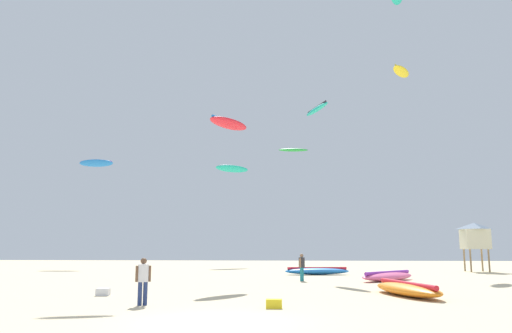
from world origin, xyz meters
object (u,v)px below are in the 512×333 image
cooler_box (274,304)px  lifeguard_tower (475,236)px  person_foreground (143,277)px  kite_aloft_3 (229,124)px  kite_aloft_1 (232,169)px  kite_grounded_mid (388,276)px  kite_aloft_4 (317,109)px  kite_aloft_7 (401,72)px  person_midground (302,265)px  gear_bag (103,292)px  kite_aloft_0 (293,150)px  kite_grounded_far (317,271)px  kite_grounded_near (407,289)px  kite_aloft_5 (96,163)px

cooler_box → lifeguard_tower: bearing=57.6°
person_foreground → kite_aloft_3: kite_aloft_3 is taller
cooler_box → kite_aloft_1: 40.03m
lifeguard_tower → kite_aloft_1: 26.72m
kite_grounded_mid → lifeguard_tower: 15.56m
kite_aloft_1 → cooler_box: bearing=-81.1°
kite_aloft_4 → kite_aloft_7: bearing=42.5°
person_midground → gear_bag: size_ratio=3.02×
kite_aloft_0 → kite_aloft_1: kite_aloft_0 is taller
kite_grounded_mid → gear_bag: bearing=-144.4°
kite_grounded_far → kite_aloft_1: kite_aloft_1 is taller
kite_grounded_far → cooler_box: 20.69m
kite_grounded_mid → cooler_box: kite_grounded_mid is taller
kite_grounded_near → gear_bag: (-13.40, -0.77, -0.14)m
person_foreground → kite_aloft_1: kite_aloft_1 is taller
kite_grounded_near → kite_aloft_3: (-8.82, 6.89, 9.37)m
gear_bag → lifeguard_tower: bearing=42.4°
kite_grounded_mid → kite_aloft_5: (-27.17, 19.54, 10.83)m
kite_grounded_mid → kite_aloft_7: kite_aloft_7 is taller
lifeguard_tower → gear_bag: (-24.19, -22.09, -2.89)m
person_midground → gear_bag: bearing=74.2°
person_midground → kite_grounded_near: person_midground is taller
lifeguard_tower → kite_aloft_1: (-22.49, 12.04, 7.96)m
gear_bag → kite_aloft_3: size_ratio=0.16×
person_midground → kite_aloft_4: bearing=-80.4°
kite_aloft_3 → kite_aloft_7: 21.48m
kite_grounded_mid → cooler_box: 15.75m
kite_grounded_far → kite_grounded_near: bearing=-79.0°
kite_aloft_4 → gear_bag: bearing=-126.1°
cooler_box → kite_aloft_5: kite_aloft_5 is taller
person_foreground → kite_grounded_mid: size_ratio=0.37×
kite_aloft_1 → kite_aloft_4: bearing=-66.3°
gear_bag → kite_aloft_1: size_ratio=0.13×
cooler_box → kite_aloft_0: 38.32m
cooler_box → kite_aloft_1: (-5.99, 38.06, 10.85)m
kite_aloft_5 → kite_aloft_7: bearing=-14.5°
kite_grounded_mid → kite_aloft_7: (4.17, 11.45, 17.56)m
person_midground → kite_aloft_1: (-7.31, 24.36, 10.02)m
kite_aloft_4 → kite_aloft_5: 27.94m
kite_aloft_0 → kite_aloft_5: kite_aloft_0 is taller
gear_bag → kite_aloft_5: kite_aloft_5 is taller
cooler_box → kite_aloft_3: 15.32m
person_midground → lifeguard_tower: bearing=-114.1°
kite_grounded_mid → gear_bag: kite_grounded_mid is taller
cooler_box → person_midground: bearing=84.5°
person_foreground → kite_aloft_1: bearing=-21.5°
lifeguard_tower → cooler_box: lifeguard_tower is taller
kite_grounded_near → lifeguard_tower: 24.05m
kite_aloft_4 → kite_aloft_5: kite_aloft_4 is taller
kite_aloft_0 → kite_grounded_far: bearing=-84.4°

